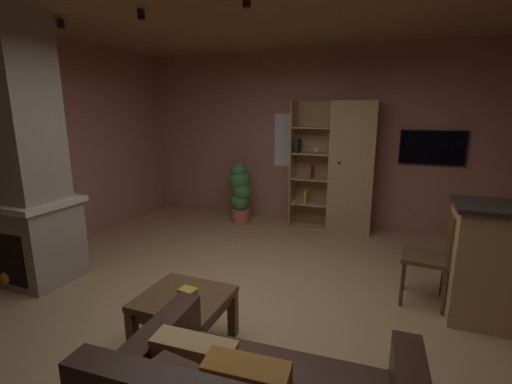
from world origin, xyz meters
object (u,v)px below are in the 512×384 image
at_px(table_book_0, 188,292).
at_px(potted_floor_plant, 240,190).
at_px(stone_fireplace, 20,167).
at_px(wall_mounted_tv, 432,148).
at_px(coffee_table, 184,306).
at_px(bookshelf_cabinet, 346,168).
at_px(dining_chair, 436,252).
at_px(table_book_1, 188,291).

relative_size(table_book_0, potted_floor_plant, 0.14).
relative_size(stone_fireplace, potted_floor_plant, 2.73).
bearing_deg(wall_mounted_tv, coffee_table, -118.31).
bearing_deg(bookshelf_cabinet, dining_chair, -59.75).
xyz_separation_m(table_book_1, wall_mounted_tv, (1.88, 3.52, 0.85)).
relative_size(stone_fireplace, dining_chair, 3.01).
height_order(table_book_0, table_book_1, table_book_1).
bearing_deg(wall_mounted_tv, table_book_0, -118.55).
bearing_deg(table_book_1, table_book_0, 124.72).
relative_size(table_book_0, dining_chair, 0.15).
xyz_separation_m(bookshelf_cabinet, wall_mounted_tv, (1.16, 0.21, 0.34)).
distance_m(table_book_0, wall_mounted_tv, 4.07).
distance_m(dining_chair, wall_mounted_tv, 2.26).
relative_size(dining_chair, potted_floor_plant, 0.91).
relative_size(bookshelf_cabinet, dining_chair, 2.15).
relative_size(coffee_table, table_book_0, 4.76).
distance_m(coffee_table, table_book_0, 0.11).
height_order(potted_floor_plant, wall_mounted_tv, wall_mounted_tv).
distance_m(stone_fireplace, dining_chair, 4.27).
bearing_deg(wall_mounted_tv, table_book_1, -118.15).
distance_m(coffee_table, wall_mounted_tv, 4.14).
bearing_deg(table_book_1, potted_floor_plant, 107.00).
bearing_deg(potted_floor_plant, wall_mounted_tv, 8.00).
height_order(stone_fireplace, potted_floor_plant, stone_fireplace).
height_order(bookshelf_cabinet, table_book_0, bookshelf_cabinet).
bearing_deg(stone_fireplace, coffee_table, -10.21).
xyz_separation_m(stone_fireplace, wall_mounted_tv, (4.13, 3.14, 0.07)).
relative_size(table_book_0, table_book_1, 1.09).
bearing_deg(table_book_0, potted_floor_plant, 106.83).
height_order(stone_fireplace, wall_mounted_tv, stone_fireplace).
bearing_deg(bookshelf_cabinet, table_book_1, -102.40).
bearing_deg(bookshelf_cabinet, coffee_table, -102.72).
bearing_deg(stone_fireplace, table_book_1, -9.55).
xyz_separation_m(stone_fireplace, coffee_table, (2.22, -0.40, -0.90)).
bearing_deg(dining_chair, bookshelf_cabinet, 120.25).
xyz_separation_m(coffee_table, wall_mounted_tv, (1.91, 3.54, 0.97)).
relative_size(table_book_0, wall_mounted_tv, 0.16).
bearing_deg(potted_floor_plant, table_book_0, -73.17).
distance_m(table_book_0, dining_chair, 2.31).
bearing_deg(table_book_0, table_book_1, -55.28).
bearing_deg(dining_chair, coffee_table, -142.59).
relative_size(potted_floor_plant, wall_mounted_tv, 1.16).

